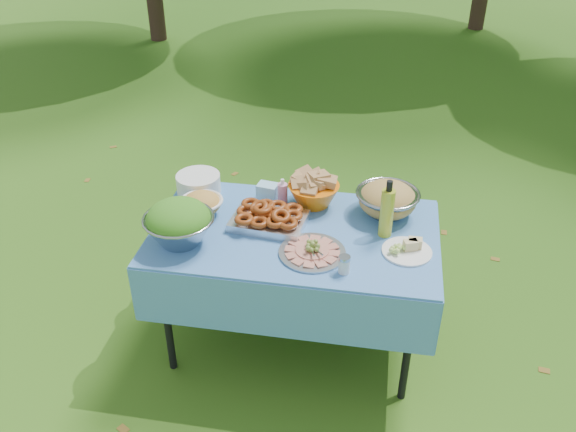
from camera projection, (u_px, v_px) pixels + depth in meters
The scene contains 14 objects.
ground at pixel (294, 339), 3.54m from camera, with size 80.00×80.00×0.00m, color #133B0A.
picnic_table at pixel (294, 289), 3.33m from camera, with size 1.46×0.86×0.76m, color #84C3FF.
salad_bowl at pixel (179, 223), 2.98m from camera, with size 0.35×0.35×0.23m, color #9DA0A5, non-canonical shape.
pasta_bowl_white at pixel (202, 204), 3.23m from camera, with size 0.22×0.22×0.12m, color white, non-canonical shape.
plate_stack at pixel (198, 184), 3.43m from camera, with size 0.25×0.25×0.11m, color white.
wipes_box at pixel (268, 192), 3.36m from camera, with size 0.11×0.08×0.10m, color #9AD9FA.
sanitizer_bottle at pixel (283, 192), 3.30m from camera, with size 0.05×0.05×0.16m, color pink.
bread_bowl at pixel (314, 189), 3.30m from camera, with size 0.28×0.28×0.19m, color orange, non-canonical shape.
pasta_bowl_steel at pixel (387, 199), 3.22m from camera, with size 0.34×0.34×0.18m, color #9DA0A5, non-canonical shape.
fried_tray at pixel (269, 217), 3.15m from camera, with size 0.38×0.27×0.09m, color silver.
charcuterie_platter at pixel (312, 247), 2.94m from camera, with size 0.33×0.33×0.08m, color #A3A7AA.
oil_bottle at pixel (387, 209), 3.01m from camera, with size 0.07×0.07×0.31m, color #ADB829.
cheese_plate at pixel (407, 247), 2.95m from camera, with size 0.24×0.24×0.07m, color white.
shaker at pixel (344, 264), 2.81m from camera, with size 0.06×0.06×0.09m, color silver.
Camera 1 is at (0.40, -2.56, 2.52)m, focal length 38.00 mm.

